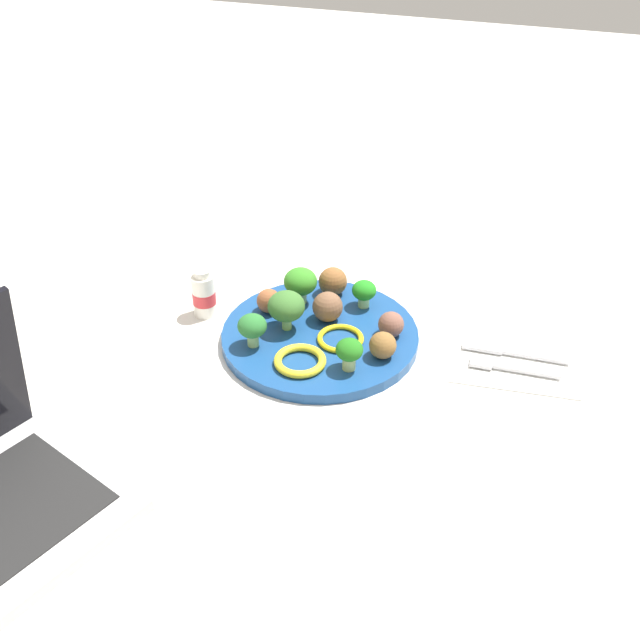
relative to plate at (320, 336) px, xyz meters
The scene contains 18 objects.
ground_plane 0.01m from the plate, ahead, with size 4.00×4.00×0.00m, color silver.
plate is the anchor object (origin of this frame).
broccoli_floret_back_left 0.07m from the plate, ahead, with size 0.05×0.05×0.06m.
broccoli_floret_mid_left 0.09m from the plate, 49.69° to the right, with size 0.05×0.05×0.06m.
broccoli_floret_front_left 0.10m from the plate, 114.88° to the right, with size 0.04×0.04×0.04m.
broccoli_floret_far_rim 0.10m from the plate, 134.12° to the left, with size 0.04×0.04×0.05m.
broccoli_floret_near_rim 0.11m from the plate, 38.80° to the left, with size 0.04×0.04×0.05m.
meatball_back_right 0.10m from the plate, 15.33° to the right, with size 0.04×0.04×0.04m, color brown.
meatball_mid_right 0.10m from the plate, 165.04° to the right, with size 0.04×0.04×0.04m, color brown.
meatball_mid_left 0.11m from the plate, 81.20° to the right, with size 0.04×0.04×0.04m, color brown.
meatball_back_left 0.04m from the plate, 87.81° to the right, with size 0.04×0.04×0.04m, color brown.
meatball_near_rim 0.11m from the plate, 165.17° to the left, with size 0.04×0.04×0.04m, color brown.
pepper_ring_far_rim 0.04m from the plate, 162.41° to the left, with size 0.07×0.07×0.01m, color yellow.
pepper_ring_center 0.08m from the plate, 92.84° to the left, with size 0.07×0.07×0.01m, color yellow.
napkin 0.27m from the plate, behind, with size 0.17×0.12×0.01m, color white.
fork 0.27m from the plate, behind, with size 0.12×0.02×0.01m.
knife 0.27m from the plate, 167.97° to the right, with size 0.15×0.02×0.01m.
yogurt_bottle 0.19m from the plate, ahead, with size 0.04×0.04×0.08m.
Camera 1 is at (-0.29, 0.81, 0.63)m, focal length 42.00 mm.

